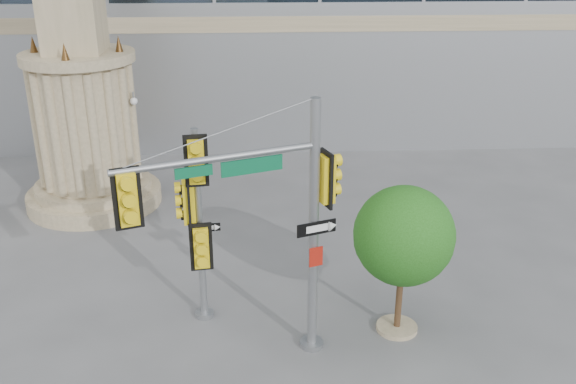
{
  "coord_description": "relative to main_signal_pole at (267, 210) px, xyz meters",
  "views": [
    {
      "loc": [
        -0.52,
        -11.22,
        8.74
      ],
      "look_at": [
        0.17,
        2.0,
        3.2
      ],
      "focal_mm": 40.0,
      "sensor_mm": 36.0,
      "label": 1
    }
  ],
  "objects": [
    {
      "name": "monument",
      "position": [
        -5.67,
        8.67,
        1.99
      ],
      "size": [
        4.4,
        4.4,
        16.6
      ],
      "color": "gray",
      "rests_on": "ground"
    },
    {
      "name": "main_signal_pole",
      "position": [
        0.0,
        0.0,
        0.0
      ],
      "size": [
        4.23,
        1.87,
        5.69
      ],
      "rotation": [
        0.0,
        0.0,
        0.35
      ],
      "color": "slate",
      "rests_on": "ground"
    },
    {
      "name": "secondary_signal_pole",
      "position": [
        -1.55,
        1.56,
        -0.76
      ],
      "size": [
        0.85,
        0.62,
        4.71
      ],
      "rotation": [
        0.0,
        0.0,
        0.14
      ],
      "color": "slate",
      "rests_on": "ground"
    },
    {
      "name": "ground",
      "position": [
        0.33,
        -0.33,
        -3.53
      ],
      "size": [
        120.0,
        120.0,
        0.0
      ],
      "primitive_type": "plane",
      "color": "#545456",
      "rests_on": "ground"
    },
    {
      "name": "street_tree",
      "position": [
        3.04,
        0.89,
        -1.18
      ],
      "size": [
        2.29,
        2.23,
        3.56
      ],
      "color": "gray",
      "rests_on": "ground"
    }
  ]
}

